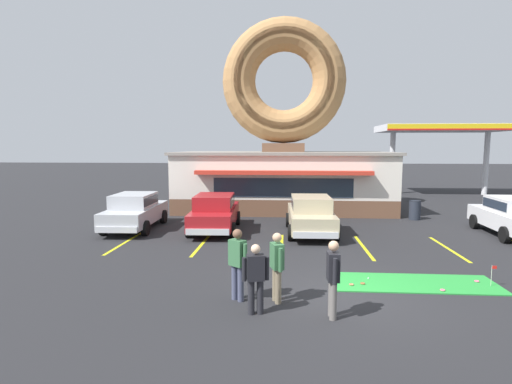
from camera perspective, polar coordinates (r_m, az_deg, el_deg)
ground_plane at (r=10.30m, az=12.28°, el=-14.45°), size 160.00×160.00×0.00m
donut_shop_building at (r=23.47m, az=3.93°, el=6.67°), size 12.30×6.75×10.96m
putting_mat at (r=11.75m, az=21.45°, el=-12.01°), size 4.43×1.54×0.03m
mini_donut_near_left at (r=11.41m, az=25.11°, el=-12.56°), size 0.13×0.13×0.04m
mini_donut_near_right at (r=11.06m, az=13.48°, el=-12.72°), size 0.13×0.13×0.04m
mini_donut_mid_left at (r=11.21m, az=15.00°, el=-12.50°), size 0.13×0.13×0.04m
mini_donut_mid_centre at (r=12.52m, az=29.00°, el=-11.08°), size 0.13×0.13×0.04m
mini_donut_mid_right at (r=11.54m, az=11.40°, el=-11.85°), size 0.13×0.13×0.04m
golf_ball at (r=11.65m, az=15.75°, el=-11.77°), size 0.04×0.04×0.04m
putting_flag_pin at (r=12.27m, az=30.77°, el=-9.64°), size 0.13×0.01×0.55m
car_champagne at (r=16.95m, az=7.81°, el=-3.03°), size 2.06×4.60×1.60m
car_red at (r=17.44m, az=-5.91°, el=-2.73°), size 2.13×4.63×1.60m
car_silver at (r=18.54m, az=-16.91°, el=-2.43°), size 2.08×4.61×1.60m
pedestrian_blue_sweater_man at (r=9.51m, az=3.00°, el=-10.22°), size 0.35×0.57×1.66m
pedestrian_hooded_kid at (r=9.59m, az=-2.66°, el=-9.80°), size 0.49×0.42×1.73m
pedestrian_leather_jacket_man at (r=8.80m, az=10.94°, el=-11.62°), size 0.25×0.60×1.69m
pedestrian_clipboard_woman at (r=8.86m, az=-0.06°, el=-11.91°), size 0.58×0.32×1.56m
trash_bin at (r=21.63m, az=21.73°, el=-2.38°), size 0.57×0.57×0.97m
gas_station_canopy at (r=33.70m, az=24.85°, el=7.93°), size 9.00×4.46×5.30m
parking_stripe_far_left at (r=16.17m, az=-18.27°, el=-6.90°), size 0.12×3.60×0.01m
parking_stripe_left at (r=15.29m, az=-7.73°, el=-7.39°), size 0.12×3.60×0.01m
parking_stripe_mid_left at (r=14.97m, az=3.68°, el=-7.65°), size 0.12×3.60×0.01m
parking_stripe_centre at (r=15.25m, az=15.12°, el=-7.60°), size 0.12×3.60×0.01m
parking_stripe_mid_right at (r=16.09m, az=25.76°, el=-7.29°), size 0.12×3.60×0.01m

